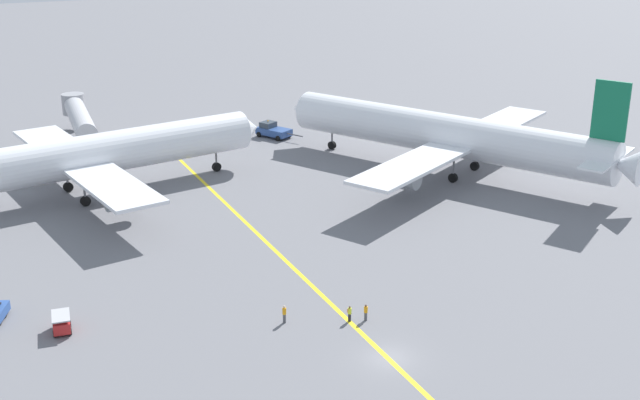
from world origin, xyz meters
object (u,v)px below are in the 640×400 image
object	(u,v)px
ground_crew_marshaller_foreground	(350,313)
gse_baggage_cart_trailing	(62,323)
airliner_at_gate_left	(93,155)
jet_bridge	(78,115)
pushback_tug	(273,130)
ground_crew_ramp_agent_by_cones	(284,314)
ground_crew_wing_walker_right	(366,312)
airliner_being_pushed	(447,135)

from	to	relation	value
ground_crew_marshaller_foreground	gse_baggage_cart_trailing	bearing A→B (deg)	160.71
airliner_at_gate_left	jet_bridge	xyz separation A→B (m)	(1.92, 27.96, -1.10)
pushback_tug	ground_crew_ramp_agent_by_cones	world-z (taller)	pushback_tug
ground_crew_wing_walker_right	ground_crew_marshaller_foreground	bearing A→B (deg)	162.72
pushback_tug	ground_crew_wing_walker_right	world-z (taller)	pushback_tug
airliner_being_pushed	ground_crew_marshaller_foreground	size ratio (longest dim) A/B	31.93
airliner_being_pushed	jet_bridge	distance (m)	59.91
pushback_tug	airliner_at_gate_left	bearing A→B (deg)	-150.96
airliner_at_gate_left	airliner_being_pushed	world-z (taller)	airliner_at_gate_left
gse_baggage_cart_trailing	jet_bridge	size ratio (longest dim) A/B	0.12
ground_crew_marshaller_foreground	ground_crew_wing_walker_right	xyz separation A→B (m)	(1.45, -0.45, 0.04)
airliner_being_pushed	ground_crew_ramp_agent_by_cones	distance (m)	50.44
pushback_tug	jet_bridge	distance (m)	31.78
pushback_tug	jet_bridge	bearing A→B (deg)	160.99
airliner_being_pushed	ground_crew_ramp_agent_by_cones	world-z (taller)	airliner_being_pushed
airliner_being_pushed	gse_baggage_cart_trailing	size ratio (longest dim) A/B	17.45
airliner_at_gate_left	ground_crew_ramp_agent_by_cones	world-z (taller)	airliner_at_gate_left
gse_baggage_cart_trailing	ground_crew_ramp_agent_by_cones	world-z (taller)	ground_crew_ramp_agent_by_cones
airliner_being_pushed	jet_bridge	bearing A→B (deg)	140.24
pushback_tug	gse_baggage_cart_trailing	xyz separation A→B (m)	(-40.85, -54.47, -0.30)
ground_crew_marshaller_foreground	ground_crew_wing_walker_right	world-z (taller)	ground_crew_wing_walker_right
airliner_at_gate_left	ground_crew_wing_walker_right	bearing A→B (deg)	-69.48
airliner_at_gate_left	airliner_being_pushed	bearing A→B (deg)	-12.18
gse_baggage_cart_trailing	pushback_tug	bearing A→B (deg)	53.13
gse_baggage_cart_trailing	jet_bridge	distance (m)	65.79
gse_baggage_cart_trailing	ground_crew_marshaller_foreground	distance (m)	26.25
ground_crew_ramp_agent_by_cones	jet_bridge	world-z (taller)	jet_bridge
pushback_tug	jet_bridge	xyz separation A→B (m)	(-29.90, 10.30, 3.23)
gse_baggage_cart_trailing	ground_crew_ramp_agent_by_cones	distance (m)	20.19
ground_crew_wing_walker_right	airliner_being_pushed	bearing A→B (deg)	49.15
airliner_being_pushed	airliner_at_gate_left	bearing A→B (deg)	167.82
pushback_tug	gse_baggage_cart_trailing	world-z (taller)	pushback_tug
airliner_at_gate_left	airliner_being_pushed	size ratio (longest dim) A/B	0.99
gse_baggage_cart_trailing	ground_crew_wing_walker_right	bearing A→B (deg)	-19.18
airliner_being_pushed	ground_crew_wing_walker_right	bearing A→B (deg)	-130.85
airliner_being_pushed	ground_crew_marshaller_foreground	xyz separation A→B (m)	(-32.22, -35.13, -4.77)
ground_crew_ramp_agent_by_cones	jet_bridge	distance (m)	71.84
gse_baggage_cart_trailing	ground_crew_marshaller_foreground	world-z (taller)	gse_baggage_cart_trailing
airliner_at_gate_left	pushback_tug	size ratio (longest dim) A/B	5.77
ground_crew_ramp_agent_by_cones	pushback_tug	bearing A→B (deg)	70.39
pushback_tug	gse_baggage_cart_trailing	size ratio (longest dim) A/B	2.98
airliner_at_gate_left	ground_crew_wing_walker_right	distance (m)	49.27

